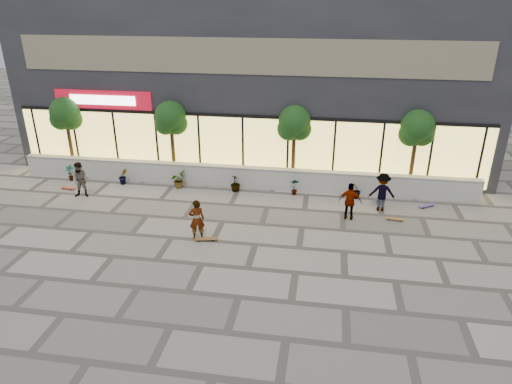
# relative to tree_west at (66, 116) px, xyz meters

# --- Properties ---
(ground) EXTENTS (80.00, 80.00, 0.00)m
(ground) POSITION_rel_tree_west_xyz_m (9.00, -7.70, -2.99)
(ground) COLOR #A49A8E
(ground) RESTS_ON ground
(planter_wall) EXTENTS (22.00, 0.42, 1.04)m
(planter_wall) POSITION_rel_tree_west_xyz_m (9.00, -0.70, -2.46)
(planter_wall) COLOR silver
(planter_wall) RESTS_ON ground
(retail_building) EXTENTS (24.00, 9.17, 8.50)m
(retail_building) POSITION_rel_tree_west_xyz_m (9.00, 4.79, 1.26)
(retail_building) COLOR #26262C
(retail_building) RESTS_ON ground
(shrub_a) EXTENTS (0.43, 0.29, 0.81)m
(shrub_a) POSITION_rel_tree_west_xyz_m (0.50, -1.25, -2.58)
(shrub_a) COLOR #113714
(shrub_a) RESTS_ON ground
(shrub_b) EXTENTS (0.57, 0.57, 0.81)m
(shrub_b) POSITION_rel_tree_west_xyz_m (3.30, -1.25, -2.58)
(shrub_b) COLOR #113714
(shrub_b) RESTS_ON ground
(shrub_c) EXTENTS (0.68, 0.77, 0.81)m
(shrub_c) POSITION_rel_tree_west_xyz_m (6.10, -1.25, -2.58)
(shrub_c) COLOR #113714
(shrub_c) RESTS_ON ground
(shrub_d) EXTENTS (0.64, 0.64, 0.81)m
(shrub_d) POSITION_rel_tree_west_xyz_m (8.90, -1.25, -2.58)
(shrub_d) COLOR #113714
(shrub_d) RESTS_ON ground
(shrub_e) EXTENTS (0.46, 0.35, 0.81)m
(shrub_e) POSITION_rel_tree_west_xyz_m (11.70, -1.25, -2.58)
(shrub_e) COLOR #113714
(shrub_e) RESTS_ON ground
(shrub_f) EXTENTS (0.55, 0.57, 0.81)m
(shrub_f) POSITION_rel_tree_west_xyz_m (14.50, -1.25, -2.58)
(shrub_f) COLOR #113714
(shrub_f) RESTS_ON ground
(tree_west) EXTENTS (1.60, 1.50, 3.92)m
(tree_west) POSITION_rel_tree_west_xyz_m (0.00, 0.00, 0.00)
(tree_west) COLOR #3F2D16
(tree_west) RESTS_ON ground
(tree_midwest) EXTENTS (1.60, 1.50, 3.92)m
(tree_midwest) POSITION_rel_tree_west_xyz_m (5.50, 0.00, 0.00)
(tree_midwest) COLOR #3F2D16
(tree_midwest) RESTS_ON ground
(tree_mideast) EXTENTS (1.60, 1.50, 3.92)m
(tree_mideast) POSITION_rel_tree_west_xyz_m (11.50, 0.00, 0.00)
(tree_mideast) COLOR #3F2D16
(tree_mideast) RESTS_ON ground
(tree_east) EXTENTS (1.60, 1.50, 3.92)m
(tree_east) POSITION_rel_tree_west_xyz_m (17.00, 0.00, 0.00)
(tree_east) COLOR #3F2D16
(tree_east) RESTS_ON ground
(skater_center) EXTENTS (0.69, 0.58, 1.60)m
(skater_center) POSITION_rel_tree_west_xyz_m (8.38, -5.94, -2.18)
(skater_center) COLOR white
(skater_center) RESTS_ON ground
(skater_left) EXTENTS (0.88, 0.73, 1.66)m
(skater_left) POSITION_rel_tree_west_xyz_m (2.10, -3.00, -2.16)
(skater_left) COLOR tan
(skater_left) RESTS_ON ground
(skater_right_near) EXTENTS (0.98, 0.51, 1.60)m
(skater_right_near) POSITION_rel_tree_west_xyz_m (14.13, -3.38, -2.19)
(skater_right_near) COLOR silver
(skater_right_near) RESTS_ON ground
(skater_right_far) EXTENTS (1.12, 0.66, 1.70)m
(skater_right_far) POSITION_rel_tree_west_xyz_m (15.50, -2.31, -2.14)
(skater_right_far) COLOR maroon
(skater_right_far) RESTS_ON ground
(skateboard_center) EXTENTS (0.89, 0.41, 0.10)m
(skateboard_center) POSITION_rel_tree_west_xyz_m (8.74, -6.09, -2.90)
(skateboard_center) COLOR brown
(skateboard_center) RESTS_ON ground
(skateboard_left) EXTENTS (0.77, 0.29, 0.09)m
(skateboard_left) POSITION_rel_tree_west_xyz_m (0.93, -2.32, -2.91)
(skateboard_left) COLOR red
(skateboard_left) RESTS_ON ground
(skateboard_right_near) EXTENTS (0.75, 0.27, 0.09)m
(skateboard_right_near) POSITION_rel_tree_west_xyz_m (16.00, -3.22, -2.91)
(skateboard_right_near) COLOR #925B30
(skateboard_right_near) RESTS_ON ground
(skateboard_right_far) EXTENTS (0.77, 0.61, 0.10)m
(skateboard_right_far) POSITION_rel_tree_west_xyz_m (17.55, -1.67, -2.91)
(skateboard_right_far) COLOR #575093
(skateboard_right_far) RESTS_ON ground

